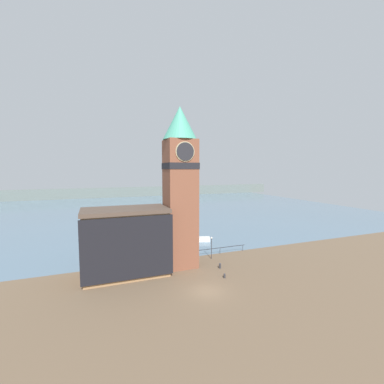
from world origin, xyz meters
The scene contains 10 objects.
ground_plane centered at (0.00, 0.00, 0.00)m, with size 160.00×160.00×0.00m, color brown.
water centered at (0.00, 71.92, 0.00)m, with size 160.00×120.00×0.00m.
far_shoreline centered at (0.00, 111.92, 2.50)m, with size 180.00×3.00×5.00m.
pier_railing centered at (7.74, 11.67, 0.95)m, with size 9.69×0.08×1.09m.
clock_tower centered at (-0.26, 9.09, 12.47)m, with size 4.97×4.97×23.55m.
pier_building centered at (-8.30, 8.49, 4.62)m, with size 11.49×6.42×9.21m.
boat_near centered at (6.47, 20.39, 0.61)m, with size 5.86×3.28×1.66m.
mooring_bollard_near centered at (3.79, 2.64, 0.34)m, with size 0.28×0.28×0.62m.
mooring_bollard_far centered at (4.75, 5.85, 0.43)m, with size 0.32×0.32×0.80m.
lamp_post centered at (5.30, 9.94, 2.56)m, with size 0.32×0.32×3.62m.
Camera 1 is at (-12.12, -26.76, 14.49)m, focal length 24.00 mm.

